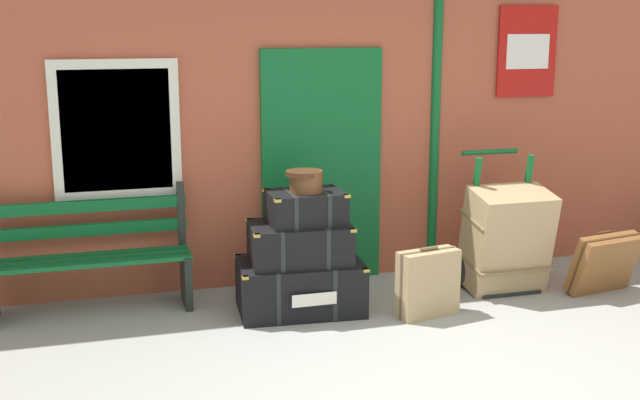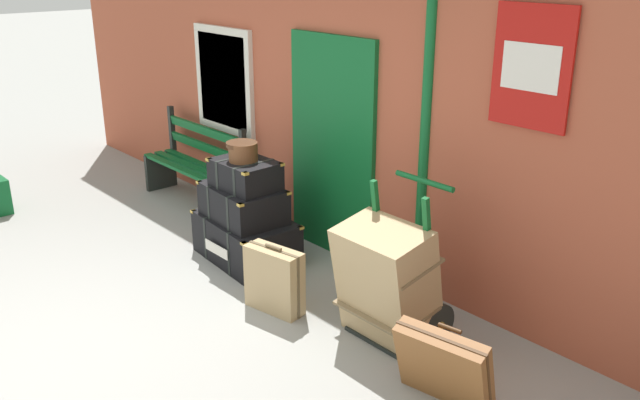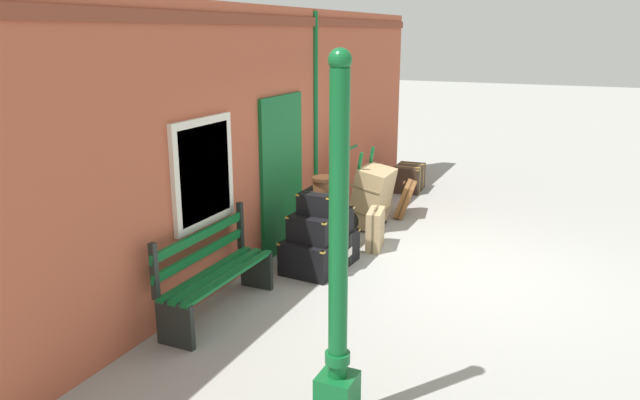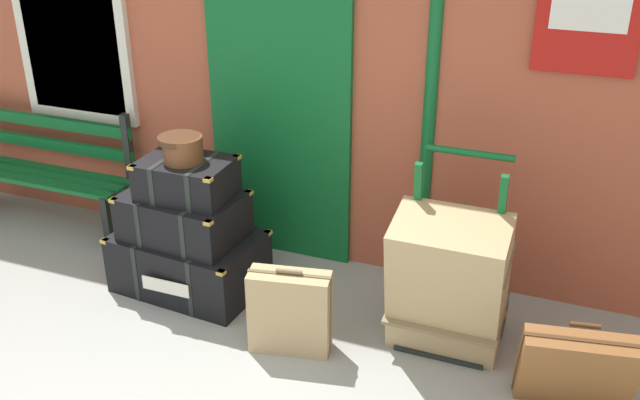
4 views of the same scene
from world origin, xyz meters
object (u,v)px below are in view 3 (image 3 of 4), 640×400
steamer_trunk_top (322,200)px  round_hatbox (323,183)px  corner_trunk (409,178)px  steamer_trunk_middle (321,224)px  suitcase_cream (375,229)px  steamer_trunk_base (320,251)px  large_brown_trunk (372,197)px  lamp_post (338,296)px  suitcase_tan (405,199)px  porters_trolley (361,208)px  platform_bench (214,274)px

steamer_trunk_top → round_hatbox: (-0.00, -0.01, 0.23)m
corner_trunk → steamer_trunk_middle: bearing=-178.7°
round_hatbox → suitcase_cream: 1.29m
steamer_trunk_base → large_brown_trunk: large_brown_trunk is taller
lamp_post → suitcase_tan: size_ratio=4.16×
suitcase_cream → porters_trolley: bearing=31.2°
steamer_trunk_top → suitcase_tan: bearing=-6.8°
steamer_trunk_top → steamer_trunk_middle: bearing=-178.4°
steamer_trunk_top → suitcase_tan: (2.60, -0.31, -0.60)m
steamer_trunk_middle → steamer_trunk_top: (0.05, 0.00, 0.29)m
platform_bench → steamer_trunk_base: size_ratio=1.51×
platform_bench → round_hatbox: 1.87m
steamer_trunk_top → large_brown_trunk: bearing=-0.5°
corner_trunk → steamer_trunk_base: bearing=-178.9°
suitcase_cream → corner_trunk: size_ratio=0.81×
steamer_trunk_base → round_hatbox: 0.89m
round_hatbox → suitcase_cream: round_hatbox is taller
large_brown_trunk → porters_trolley: bearing=90.0°
steamer_trunk_middle → corner_trunk: steamer_trunk_middle is taller
suitcase_tan → round_hatbox: bearing=173.5°
steamer_trunk_base → porters_trolley: bearing=4.5°
platform_bench → porters_trolley: (3.49, -0.33, -0.17)m
steamer_trunk_middle → steamer_trunk_top: steamer_trunk_top is taller
suitcase_tan → lamp_post: bearing=-168.6°
steamer_trunk_middle → large_brown_trunk: size_ratio=0.90×
lamp_post → corner_trunk: (7.07, 1.51, -0.81)m
lamp_post → steamer_trunk_top: lamp_post is taller
corner_trunk → suitcase_cream: bearing=-171.7°
round_hatbox → porters_trolley: size_ratio=0.24×
large_brown_trunk → suitcase_tan: size_ratio=1.41×
porters_trolley → suitcase_cream: 1.05m
suitcase_cream → lamp_post: bearing=-164.8°
lamp_post → steamer_trunk_top: (2.88, 1.41, -0.18)m
steamer_trunk_middle → large_brown_trunk: 1.86m
corner_trunk → porters_trolley: bearing=178.4°
lamp_post → steamer_trunk_top: bearing=26.1°
large_brown_trunk → corner_trunk: 2.39m
porters_trolley → large_brown_trunk: 0.26m
platform_bench → steamer_trunk_top: (1.68, -0.48, 0.43)m
round_hatbox → corner_trunk: size_ratio=0.41×
steamer_trunk_top → round_hatbox: round_hatbox is taller
lamp_post → suitcase_tan: (5.48, 1.10, -0.78)m
porters_trolley → corner_trunk: 2.38m
lamp_post → suitcase_cream: lamp_post is taller
steamer_trunk_middle → steamer_trunk_top: bearing=1.6°
platform_bench → suitcase_tan: size_ratio=2.39×
lamp_post → platform_bench: size_ratio=1.74×
lamp_post → porters_trolley: size_ratio=2.31×
lamp_post → suitcase_tan: 5.65m
porters_trolley → steamer_trunk_base: bearing=-175.5°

